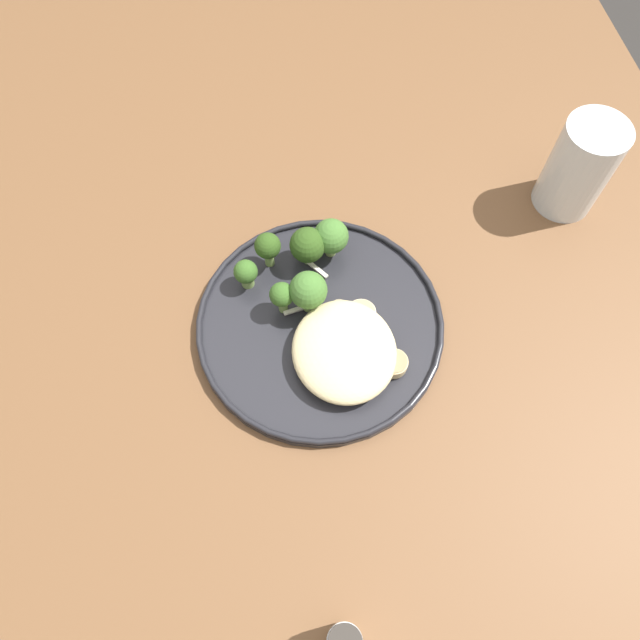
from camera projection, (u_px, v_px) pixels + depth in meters
name	position (u px, v px, depth m)	size (l,w,h in m)	color
ground	(343.00, 473.00, 1.38)	(6.00, 6.00, 0.00)	#2D2B28
wooden_dining_table	(360.00, 364.00, 0.79)	(1.40, 1.00, 0.74)	brown
dinner_plate	(320.00, 324.00, 0.72)	(0.29, 0.29, 0.02)	#232328
noodle_bed	(344.00, 351.00, 0.68)	(0.13, 0.12, 0.03)	beige
seared_scallop_right_edge	(360.00, 314.00, 0.71)	(0.03, 0.03, 0.01)	beige
seared_scallop_center_golden	(339.00, 311.00, 0.71)	(0.03, 0.03, 0.01)	beige
seared_scallop_half_hidden	(355.00, 340.00, 0.69)	(0.03, 0.03, 0.01)	#DBB77A
seared_scallop_front_small	(334.00, 360.00, 0.68)	(0.02, 0.02, 0.02)	#DBB77A
seared_scallop_tiny_bay	(394.00, 363.00, 0.68)	(0.03, 0.03, 0.02)	#E5C689
broccoli_floret_tall_stalk	(268.00, 247.00, 0.72)	(0.03, 0.03, 0.05)	#7A994C
broccoli_floret_split_head	(308.00, 291.00, 0.69)	(0.04, 0.04, 0.06)	#7A994C
broccoli_floret_rear_charred	(308.00, 245.00, 0.72)	(0.04, 0.04, 0.06)	#7A994C
broccoli_floret_small_sprig	(246.00, 273.00, 0.72)	(0.03, 0.03, 0.04)	#7A994C
broccoli_floret_left_leaning	(331.00, 237.00, 0.73)	(0.04, 0.04, 0.06)	#89A356
broccoli_floret_near_rim	(282.00, 296.00, 0.69)	(0.03, 0.03, 0.05)	#7A994C
onion_sliver_pale_crescent	(311.00, 264.00, 0.75)	(0.06, 0.01, 0.00)	silver
onion_sliver_curled_piece	(299.00, 309.00, 0.72)	(0.04, 0.01, 0.00)	silver
water_glass	(577.00, 172.00, 0.76)	(0.08, 0.08, 0.13)	silver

